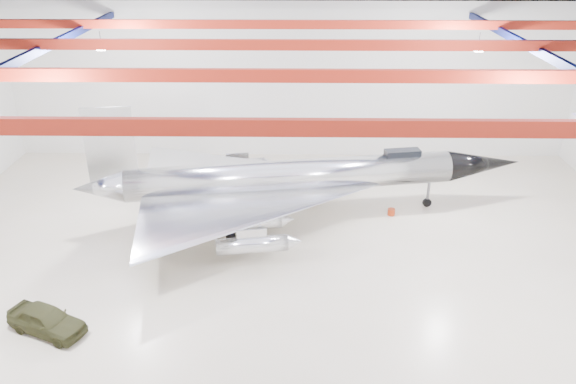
{
  "coord_description": "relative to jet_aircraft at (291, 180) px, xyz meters",
  "views": [
    {
      "loc": [
        0.43,
        -24.13,
        15.62
      ],
      "look_at": [
        0.02,
        2.0,
        3.09
      ],
      "focal_mm": 35.0,
      "sensor_mm": 36.0,
      "label": 1
    }
  ],
  "objects": [
    {
      "name": "floor",
      "position": [
        -0.13,
        -5.16,
        -2.33
      ],
      "size": [
        40.0,
        40.0,
        0.0
      ],
      "primitive_type": "plane",
      "color": "beige",
      "rests_on": "ground"
    },
    {
      "name": "wall_back",
      "position": [
        -0.13,
        9.84,
        3.17
      ],
      "size": [
        40.0,
        0.0,
        40.0
      ],
      "primitive_type": "plane",
      "rotation": [
        1.57,
        0.0,
        0.0
      ],
      "color": "silver",
      "rests_on": "floor"
    },
    {
      "name": "ceiling",
      "position": [
        -0.13,
        -5.16,
        8.67
      ],
      "size": [
        40.0,
        40.0,
        0.0
      ],
      "primitive_type": "plane",
      "rotation": [
        3.14,
        0.0,
        0.0
      ],
      "color": "#0A0F38",
      "rests_on": "wall_back"
    },
    {
      "name": "ceiling_structure",
      "position": [
        -0.13,
        -5.16,
        7.99
      ],
      "size": [
        39.5,
        29.5,
        1.08
      ],
      "color": "maroon",
      "rests_on": "ceiling"
    },
    {
      "name": "jet_aircraft",
      "position": [
        0.0,
        0.0,
        0.0
      ],
      "size": [
        25.97,
        17.12,
        7.11
      ],
      "rotation": [
        0.0,
        0.0,
        0.17
      ],
      "color": "silver",
      "rests_on": "floor"
    },
    {
      "name": "jeep",
      "position": [
        -10.14,
        -10.56,
        -1.73
      ],
      "size": [
        3.8,
        2.69,
        1.2
      ],
      "primitive_type": "imported",
      "rotation": [
        0.0,
        0.0,
        1.17
      ],
      "color": "#313219",
      "rests_on": "floor"
    },
    {
      "name": "toolbox_red",
      "position": [
        -3.81,
        4.33,
        -2.16
      ],
      "size": [
        0.5,
        0.4,
        0.35
      ],
      "primitive_type": "cube",
      "rotation": [
        0.0,
        0.0,
        0.01
      ],
      "color": "#A53010",
      "rests_on": "floor"
    },
    {
      "name": "engine_drum",
      "position": [
        -0.91,
        -3.66,
        -2.1
      ],
      "size": [
        0.64,
        0.64,
        0.47
      ],
      "primitive_type": "cylinder",
      "rotation": [
        0.0,
        0.0,
        0.28
      ],
      "color": "#59595B",
      "rests_on": "floor"
    },
    {
      "name": "parts_bin",
      "position": [
        1.37,
        1.82,
        -2.14
      ],
      "size": [
        0.62,
        0.53,
        0.39
      ],
      "primitive_type": "cube",
      "rotation": [
        0.0,
        0.0,
        -0.16
      ],
      "color": "olive",
      "rests_on": "floor"
    },
    {
      "name": "crate_small",
      "position": [
        -5.03,
        2.01,
        -2.21
      ],
      "size": [
        0.4,
        0.35,
        0.24
      ],
      "primitive_type": "cube",
      "rotation": [
        0.0,
        0.0,
        -0.26
      ],
      "color": "#59595B",
      "rests_on": "floor"
    },
    {
      "name": "tool_chest",
      "position": [
        5.96,
        0.25,
        -2.14
      ],
      "size": [
        0.53,
        0.53,
        0.39
      ],
      "primitive_type": "cylinder",
      "rotation": [
        0.0,
        0.0,
        -0.25
      ],
      "color": "#A53010",
      "rests_on": "floor"
    },
    {
      "name": "spares_box",
      "position": [
        -0.77,
        3.67,
        -2.16
      ],
      "size": [
        0.47,
        0.47,
        0.35
      ],
      "primitive_type": "cylinder",
      "rotation": [
        0.0,
        0.0,
        -0.24
      ],
      "color": "#59595B",
      "rests_on": "floor"
    }
  ]
}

